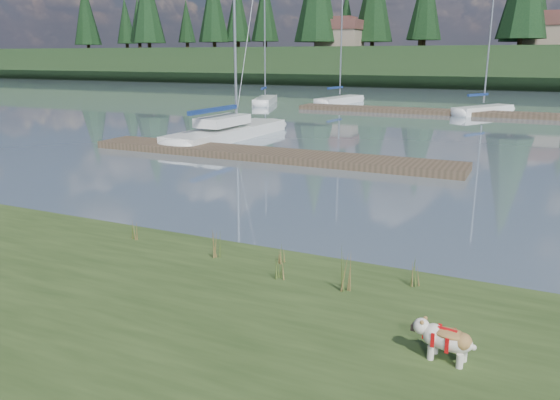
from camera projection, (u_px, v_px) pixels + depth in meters
The scene contains 22 objects.
ground at pixel (446, 114), 39.12m from camera, with size 200.00×200.00×0.00m, color gray.
bank at pixel (38, 345), 7.57m from camera, with size 60.00×9.00×0.35m, color #364C20.
ridge at pixel (496, 67), 76.12m from camera, with size 200.00×20.00×5.00m, color black.
bulldog at pixel (446, 338), 6.80m from camera, with size 0.80×0.39×0.47m.
sailboat_main at pixel (236, 129), 28.13m from camera, with size 2.31×9.92×14.07m.
dock_near at pixel (265, 154), 22.35m from camera, with size 16.00×2.00×0.30m, color #4C3D2C.
dock_far at pixel (475, 113), 38.26m from camera, with size 26.00×2.20×0.30m, color #4C3D2C.
sailboat_bg_0 at pixel (266, 100), 47.91m from camera, with size 3.46×6.89×10.03m.
sailboat_bg_1 at pixel (343, 99), 48.35m from camera, with size 2.60×7.48×11.02m.
sailboat_bg_2 at pixel (488, 109), 39.43m from camera, with size 4.22×6.28×9.88m.
weed_0 at pixel (216, 245), 10.31m from camera, with size 0.17×0.14×0.60m.
weed_1 at pixel (281, 254), 10.02m from camera, with size 0.17×0.14×0.44m.
weed_2 at pixel (344, 273), 8.78m from camera, with size 0.17×0.14×0.75m.
weed_3 at pixel (133, 231), 11.25m from camera, with size 0.17×0.14×0.49m.
weed_4 at pixel (280, 268), 9.35m from camera, with size 0.17×0.14×0.43m.
weed_5 at pixel (412, 271), 9.01m from camera, with size 0.17×0.14×0.64m.
mud_lip at pixel (209, 252), 11.45m from camera, with size 60.00×0.50×0.14m, color #33281C.
conifer_0 at pixel (147, 3), 90.84m from camera, with size 5.72×5.72×14.15m.
conifer_1 at pixel (238, 10), 88.53m from camera, with size 4.40×4.40×11.30m.
conifer_3 at pixel (426, 0), 76.98m from camera, with size 4.84×4.84×12.25m.
house_0 at pixel (340, 33), 81.29m from camera, with size 6.30×5.30×4.65m.
house_1 at pixel (548, 30), 70.68m from camera, with size 6.30×5.30×4.65m.
Camera 1 is at (5.94, -10.73, 4.06)m, focal length 35.00 mm.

